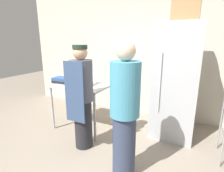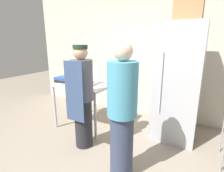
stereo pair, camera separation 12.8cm
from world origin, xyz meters
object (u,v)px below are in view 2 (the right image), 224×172
Objects in this scene: cardboard_storage_box at (188,10)px; person_baker at (82,96)px; refrigerator at (178,83)px; donut_box at (89,82)px; binder_stack at (65,81)px; blender_pitcher at (79,75)px; person_customer at (122,112)px.

cardboard_storage_box is 2.06m from person_baker.
refrigerator is at bearing 39.62° from person_baker.
cardboard_storage_box reaches higher than donut_box.
person_baker is at bearing -25.94° from binder_stack.
cardboard_storage_box reaches higher than refrigerator.
blender_pitcher is at bearing -170.79° from cardboard_storage_box.
donut_box is 0.46m from binder_stack.
person_baker is (-1.23, -1.02, -0.14)m from refrigerator.
donut_box is 0.68× the size of cardboard_storage_box.
person_baker reaches higher than blender_pitcher.
person_customer is (1.43, -0.95, -0.15)m from blender_pitcher.
blender_pitcher is at bearing 81.10° from binder_stack.
refrigerator is 1.61m from person_baker.
blender_pitcher is (-1.84, -0.35, 0.02)m from refrigerator.
binder_stack is at bearing -145.24° from donut_box.
person_baker is (0.29, -0.58, -0.08)m from donut_box.
person_customer is (0.82, -0.28, 0.01)m from person_baker.
donut_box reaches higher than binder_stack.
donut_box is at bearing 34.76° from binder_stack.
person_baker is at bearing -48.01° from blender_pitcher.
binder_stack is at bearing 158.00° from person_customer.
person_customer is at bearing -37.74° from donut_box.
binder_stack is 0.74m from person_baker.
cardboard_storage_box reaches higher than person_customer.
binder_stack is 0.20× the size of person_baker.
person_baker is (0.61, -0.67, -0.16)m from blender_pitcher.
cardboard_storage_box is at bearing 9.21° from blender_pitcher.
person_baker is at bearing -63.62° from donut_box.
blender_pitcher is (-0.32, 0.09, 0.08)m from donut_box.
cardboard_storage_box is (0.06, -0.04, 1.14)m from refrigerator.
blender_pitcher reaches higher than binder_stack.
person_customer is (1.48, -0.60, -0.10)m from binder_stack.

